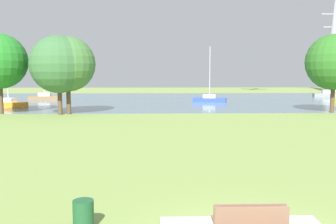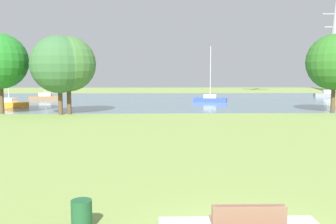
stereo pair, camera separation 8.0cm
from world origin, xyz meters
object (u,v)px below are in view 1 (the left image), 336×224
at_px(litter_bin, 83,215).
at_px(tree_mid_shore, 334,62).
at_px(bench_facing_water, 248,222).
at_px(sailboat_blue, 209,99).
at_px(sailboat_gray, 327,94).
at_px(tree_west_far, 59,64).
at_px(electricity_pylon, 333,43).
at_px(sailboat_brown, 45,97).
at_px(sailboat_orange, 8,103).
at_px(tree_west_near, 68,64).

bearing_deg(litter_bin, tree_mid_shore, 55.01).
bearing_deg(tree_mid_shore, litter_bin, -124.99).
bearing_deg(bench_facing_water, litter_bin, 169.83).
distance_m(sailboat_blue, sailboat_gray, 25.53).
height_order(tree_west_far, electricity_pylon, electricity_pylon).
bearing_deg(tree_west_far, litter_bin, -74.42).
bearing_deg(sailboat_blue, sailboat_brown, 168.05).
bearing_deg(sailboat_orange, bench_facing_water, -61.24).
xyz_separation_m(litter_bin, tree_mid_shore, (20.56, 29.37, 4.95)).
relative_size(bench_facing_water, sailboat_orange, 0.28).
bearing_deg(tree_west_near, litter_bin, -76.09).
xyz_separation_m(sailboat_gray, sailboat_brown, (-48.11, -6.29, -0.01)).
height_order(bench_facing_water, litter_bin, bench_facing_water).
bearing_deg(electricity_pylon, tree_west_near, -135.37).
bearing_deg(sailboat_brown, electricity_pylon, 26.10).
bearing_deg(electricity_pylon, tree_west_far, -135.57).
bearing_deg(tree_west_far, sailboat_blue, 42.56).
xyz_separation_m(tree_mid_shore, electricity_pylon, (23.11, 49.54, 5.95)).
relative_size(sailboat_brown, electricity_pylon, 0.23).
xyz_separation_m(sailboat_blue, electricity_pylon, (34.12, 34.54, 10.82)).
xyz_separation_m(litter_bin, sailboat_brown, (-15.85, 49.75, 0.04)).
height_order(sailboat_blue, sailboat_orange, sailboat_blue).
bearing_deg(sailboat_orange, tree_mid_shore, -12.05).
bearing_deg(sailboat_orange, sailboat_gray, 20.96).
height_order(sailboat_gray, tree_west_far, tree_west_far).
bearing_deg(litter_bin, sailboat_blue, 77.85).
height_order(sailboat_gray, tree_west_near, tree_west_near).
distance_m(sailboat_brown, tree_mid_shore, 42.01).
bearing_deg(tree_west_near, bench_facing_water, -68.91).
bearing_deg(sailboat_orange, electricity_pylon, 34.60).
xyz_separation_m(tree_west_far, tree_mid_shore, (28.46, 1.03, 0.27)).
height_order(sailboat_brown, tree_mid_shore, tree_mid_shore).
xyz_separation_m(sailboat_blue, sailboat_gray, (22.71, 11.67, -0.02)).
distance_m(bench_facing_water, tree_west_near, 31.99).
distance_m(sailboat_gray, tree_west_near, 48.13).
relative_size(sailboat_blue, sailboat_gray, 1.20).
xyz_separation_m(litter_bin, tree_west_far, (-7.90, 28.34, 4.67)).
height_order(tree_west_near, tree_mid_shore, tree_mid_shore).
bearing_deg(sailboat_blue, tree_west_near, -136.89).
bearing_deg(bench_facing_water, sailboat_gray, 63.76).
bearing_deg(tree_mid_shore, sailboat_blue, 126.28).
relative_size(sailboat_gray, tree_west_far, 0.83).
bearing_deg(sailboat_blue, litter_bin, -102.15).
xyz_separation_m(bench_facing_water, litter_bin, (-4.27, 0.77, -0.07)).
distance_m(tree_west_near, electricity_pylon, 71.64).
height_order(sailboat_orange, electricity_pylon, electricity_pylon).
distance_m(sailboat_brown, tree_west_near, 23.20).
height_order(sailboat_gray, tree_mid_shore, tree_mid_shore).
xyz_separation_m(sailboat_orange, tree_west_far, (8.73, -8.97, 4.62)).
bearing_deg(sailboat_brown, sailboat_orange, -93.60).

